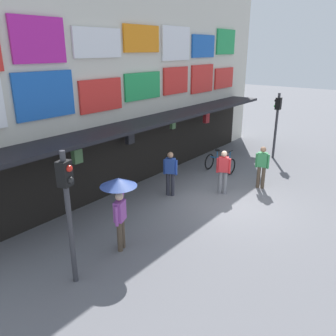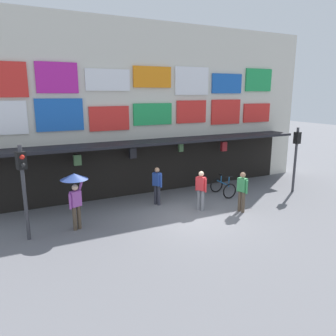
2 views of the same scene
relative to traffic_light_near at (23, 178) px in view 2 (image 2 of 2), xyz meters
name	(u,v)px [view 2 (image 2 of 2)]	position (x,y,z in m)	size (l,w,h in m)	color
ground_plane	(195,219)	(5.93, -0.89, -2.14)	(80.00, 80.00, 0.00)	slate
shopfront	(148,111)	(5.93, 3.68, 1.82)	(18.00, 2.60, 8.00)	beige
traffic_light_near	(23,178)	(0.00, 0.00, 0.00)	(0.34, 0.35, 3.20)	#38383D
traffic_light_far	(296,149)	(12.16, 0.02, 0.00)	(0.29, 0.33, 3.20)	#38383D
bicycle_parked	(223,187)	(8.68, 1.07, -1.75)	(0.75, 1.18, 1.05)	black
pedestrian_with_umbrella	(75,185)	(1.62, 0.11, -0.50)	(0.96, 0.96, 2.08)	brown
pedestrian_in_red	(201,188)	(6.63, -0.19, -1.19)	(0.36, 0.48, 1.68)	gray
pedestrian_in_green	(242,190)	(8.04, -1.09, -1.19)	(0.30, 0.52, 1.68)	brown
pedestrian_in_yellow	(157,184)	(5.31, 1.26, -1.19)	(0.35, 0.49, 1.68)	#2D2D38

